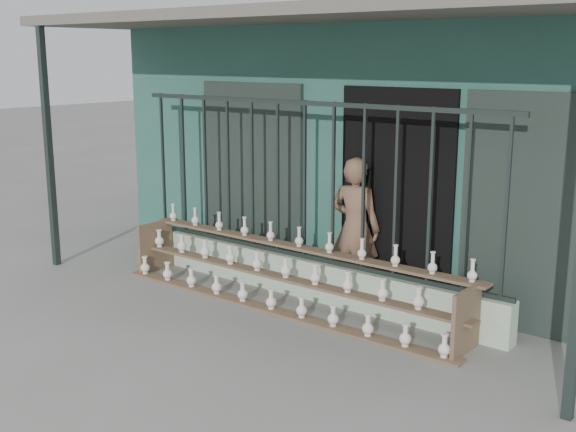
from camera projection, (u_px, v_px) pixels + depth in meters
The scene contains 6 objects.
ground at pixel (227, 328), 7.41m from camera, with size 60.00×60.00×0.00m, color slate.
workshop_building at pixel (429, 135), 10.28m from camera, with size 7.40×6.60×3.21m.
parapet_wall at pixel (304, 277), 8.35m from camera, with size 5.00×0.20×0.45m, color #B5CCAF.
security_fence at pixel (305, 181), 8.10m from camera, with size 5.00×0.04×1.80m.
shelf_rack at pixel (285, 275), 7.98m from camera, with size 4.50×0.68×0.85m.
elderly_woman at pixel (355, 228), 8.18m from camera, with size 0.60×0.39×1.63m, color brown.
Camera 1 is at (4.83, -5.07, 2.74)m, focal length 45.00 mm.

